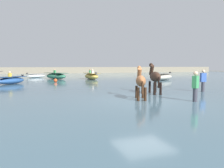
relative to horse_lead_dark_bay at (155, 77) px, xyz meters
name	(u,v)px	position (x,y,z in m)	size (l,w,h in m)	color
ground_plane	(143,106)	(-1.73, -1.90, -1.20)	(120.00, 120.00, 0.00)	#666051
water_surface	(89,85)	(-1.73, 8.10, -1.06)	(90.00, 90.00, 0.28)	#476675
horse_lead_dark_bay	(155,77)	(0.00, 0.00, 0.00)	(0.84, 1.87, 2.03)	#382319
horse_trailing_chestnut	(141,82)	(-1.75, -1.64, -0.10)	(0.92, 1.69, 1.86)	brown
boat_distant_east	(11,80)	(-8.13, 10.31, -0.60)	(2.72, 2.79, 1.11)	#28518E
boat_mid_channel	(36,76)	(-5.73, 20.58, -0.65)	(2.63, 1.76, 0.67)	silver
boat_mid_outer	(56,76)	(-3.59, 16.48, -0.55)	(2.79, 3.51, 1.21)	#337556
boat_distant_west	(91,76)	(0.29, 14.67, -0.55)	(1.39, 3.48, 1.20)	gold
boat_near_starboard	(163,77)	(7.21, 10.28, -0.55)	(3.86, 2.91, 0.88)	#B2AD9E
person_onlooker_right	(203,82)	(3.29, -0.18, -0.33)	(0.36, 0.28, 1.63)	#383842
person_spectator_far	(195,88)	(0.18, -3.12, -0.33)	(0.38, 0.33, 1.63)	#383842
channel_buoy	(56,80)	(-4.22, 11.31, -0.74)	(0.34, 0.34, 0.78)	#E54C1E
far_shoreline	(53,71)	(-1.73, 37.42, -0.41)	(80.00, 2.40, 1.57)	gray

